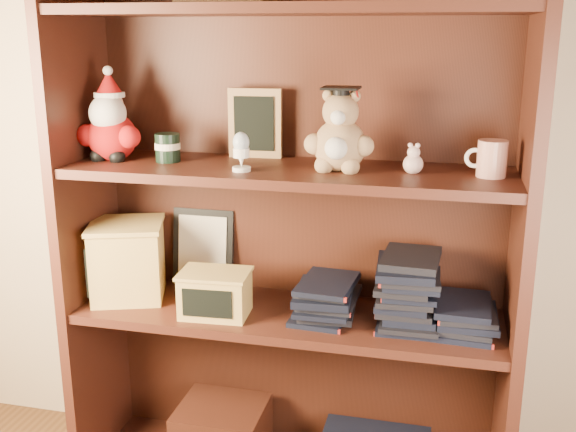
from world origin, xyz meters
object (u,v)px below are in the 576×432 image
teacher_mug (491,159)px  grad_teddy_bear (340,138)px  bookcase (291,226)px  treats_box (128,260)px

teacher_mug → grad_teddy_bear: bearing=-179.0°
grad_teddy_bear → teacher_mug: (0.36, 0.01, -0.04)m
bookcase → treats_box: size_ratio=6.26×
bookcase → teacher_mug: (0.50, -0.05, 0.22)m
bookcase → grad_teddy_bear: size_ratio=7.52×
grad_teddy_bear → teacher_mug: bearing=1.0°
bookcase → teacher_mug: bearing=-5.8°
teacher_mug → treats_box: size_ratio=0.39×
bookcase → grad_teddy_bear: 0.29m
bookcase → teacher_mug: bookcase is taller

